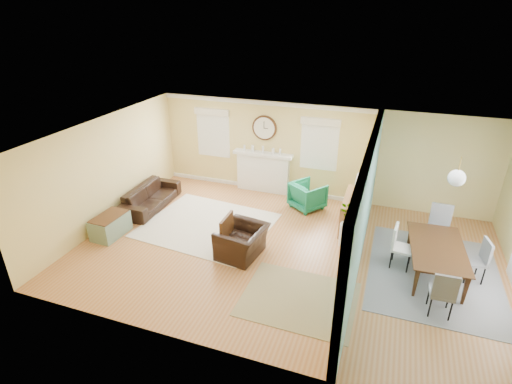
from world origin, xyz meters
The scene contains 27 objects.
floor centered at (0.00, 0.00, 0.00)m, with size 9.00×9.00×0.00m, color #AC6432.
wall_back centered at (0.00, 3.00, 1.30)m, with size 9.00×0.02×2.60m, color #E7CA6F.
wall_front centered at (0.00, -3.00, 1.30)m, with size 9.00×0.02×2.60m, color #E7CA6F.
wall_left centered at (-4.50, 0.00, 1.30)m, with size 0.02×6.00×2.60m, color #E7CA6F.
ceiling centered at (0.00, 0.00, 2.60)m, with size 9.00×6.00×0.02m, color white.
partition centered at (1.51, 0.28, 1.36)m, with size 0.17×6.00×2.60m.
fireplace centered at (-1.50, 2.88, 0.60)m, with size 1.70×0.30×1.17m.
wall_clock centered at (-1.50, 2.97, 1.85)m, with size 0.70×0.07×0.70m.
window_left centered at (-3.05, 2.95, 1.66)m, with size 1.05×0.13×1.42m.
window_right centered at (0.05, 2.95, 1.66)m, with size 1.05×0.13×1.42m.
pendant centered at (3.00, 0.00, 2.20)m, with size 0.30×0.30×0.55m.
rug_cream centered at (-2.14, 0.48, 0.01)m, with size 2.94×2.55×0.02m, color beige.
rug_jute centered at (0.64, -1.41, 0.01)m, with size 2.06×1.69×0.01m, color #93855F.
rug_grey centered at (3.02, 0.24, 0.01)m, with size 2.50×3.13×0.01m, color gray.
sofa centered at (-3.99, 0.91, 0.29)m, with size 1.97×0.77×0.58m, color black.
eames_chair centered at (-0.86, -0.42, 0.33)m, with size 1.03×0.90×0.67m, color black.
green_chair centered at (-0.04, 2.23, 0.36)m, with size 0.77×0.79×0.72m, color #00622D.
trunk centered at (-4.06, -0.67, 0.25)m, with size 0.57×0.90×0.51m.
credenza centered at (1.21, 1.63, 0.40)m, with size 0.48×1.41×0.80m.
tv centered at (1.19, 1.63, 1.09)m, with size 1.00×0.13×0.58m, color black.
garden_stool centered at (1.21, 0.74, 0.26)m, with size 0.36×0.36×0.52m, color white.
potted_plant centered at (1.21, 0.74, 0.75)m, with size 0.40×0.34×0.44m, color #337F33.
dining_table centered at (3.02, 0.24, 0.32)m, with size 1.83×1.02×0.64m, color #4D2D16.
dining_chair_n centered at (3.09, 1.27, 0.59)m, with size 0.46×0.46×1.01m.
dining_chair_s centered at (3.03, -0.94, 0.54)m, with size 0.42×0.42×0.91m.
dining_chair_w centered at (2.36, 0.28, 0.54)m, with size 0.45×0.45×0.92m.
dining_chair_e centered at (3.68, 0.30, 0.53)m, with size 0.47×0.47×0.90m.
Camera 1 is at (1.84, -7.15, 4.93)m, focal length 28.00 mm.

